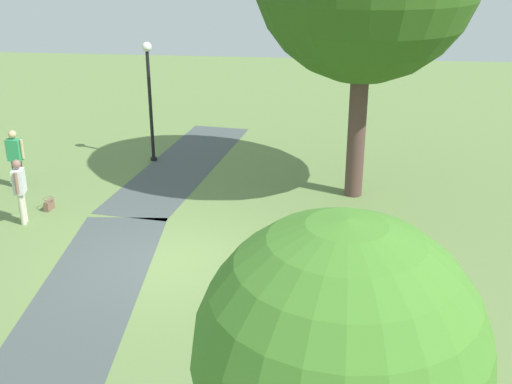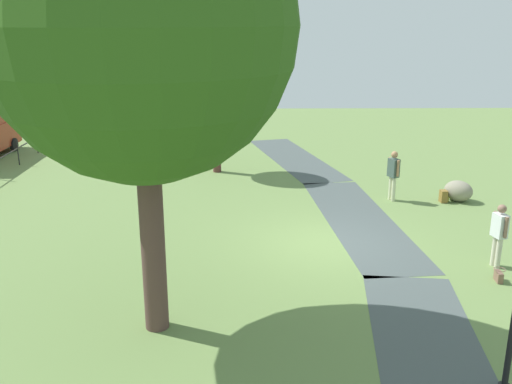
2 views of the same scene
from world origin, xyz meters
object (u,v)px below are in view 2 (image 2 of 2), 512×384
at_px(handbag_on_grass, 499,276).
at_px(backpack_by_boulder, 444,196).
at_px(large_shade_tree, 140,27).
at_px(woman_with_handbag, 499,231).
at_px(man_near_boulder, 393,172).
at_px(young_tree_near_path, 215,85).
at_px(lawn_boulder, 458,191).

xyz_separation_m(handbag_on_grass, backpack_by_boulder, (5.87, -0.70, 0.05)).
distance_m(large_shade_tree, woman_with_handbag, 9.50).
relative_size(large_shade_tree, backpack_by_boulder, 20.85).
bearing_deg(backpack_by_boulder, man_near_boulder, 81.91).
xyz_separation_m(large_shade_tree, young_tree_near_path, (11.76, -0.61, -2.28)).
height_order(large_shade_tree, man_near_boulder, large_shade_tree).
height_order(young_tree_near_path, backpack_by_boulder, young_tree_near_path).
height_order(large_shade_tree, lawn_boulder, large_shade_tree).
bearing_deg(backpack_by_boulder, large_shade_tree, 133.25).
relative_size(lawn_boulder, handbag_on_grass, 3.60).
distance_m(young_tree_near_path, backpack_by_boulder, 9.18).
bearing_deg(woman_with_handbag, man_near_boulder, 12.95).
relative_size(young_tree_near_path, lawn_boulder, 3.82).
distance_m(woman_with_handbag, handbag_on_grass, 1.15).
bearing_deg(handbag_on_grass, man_near_boulder, 8.85).
bearing_deg(woman_with_handbag, lawn_boulder, -10.40).
xyz_separation_m(young_tree_near_path, lawn_boulder, (-3.90, -8.13, -3.02)).
relative_size(young_tree_near_path, handbag_on_grass, 13.74).
bearing_deg(man_near_boulder, lawn_boulder, -93.07).
xyz_separation_m(man_near_boulder, backpack_by_boulder, (-0.24, -1.66, -0.77)).
relative_size(lawn_boulder, backpack_by_boulder, 2.97).
distance_m(woman_with_handbag, man_near_boulder, 5.43).
bearing_deg(handbag_on_grass, large_shade_tree, 103.93).
bearing_deg(large_shade_tree, handbag_on_grass, -76.07).
distance_m(man_near_boulder, handbag_on_grass, 6.24).
bearing_deg(handbag_on_grass, young_tree_near_path, 34.95).
height_order(handbag_on_grass, backpack_by_boulder, backpack_by_boulder).
relative_size(woman_with_handbag, handbag_on_grass, 4.79).
bearing_deg(young_tree_near_path, handbag_on_grass, -145.05).
distance_m(large_shade_tree, young_tree_near_path, 11.99).
xyz_separation_m(young_tree_near_path, handbag_on_grass, (-9.89, -6.91, -3.23)).
height_order(lawn_boulder, woman_with_handbag, woman_with_handbag).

